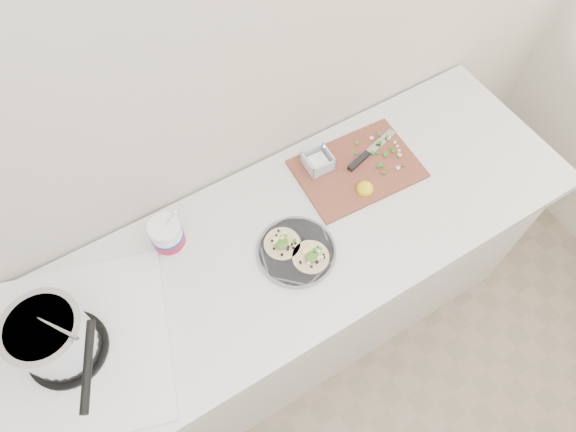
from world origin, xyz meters
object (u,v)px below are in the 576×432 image
stove (59,342)px  tub (168,234)px  taco_plate (296,250)px  cutboard (355,166)px

stove → tub: (0.40, 0.16, -0.02)m
taco_plate → stove: bearing=174.6°
tub → cutboard: 0.68m
stove → taco_plate: stove is taller
taco_plate → cutboard: size_ratio=0.58×
tub → cutboard: bearing=-4.9°
stove → taco_plate: 0.73m
stove → tub: 0.43m
stove → cutboard: (1.08, 0.11, -0.07)m
stove → cutboard: 1.08m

